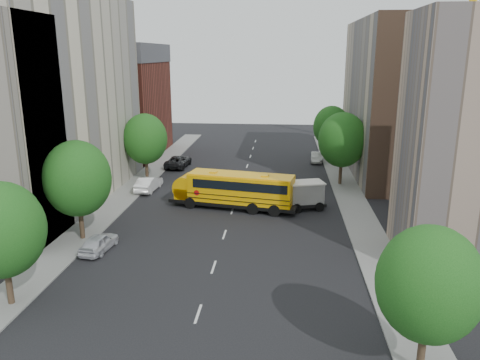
# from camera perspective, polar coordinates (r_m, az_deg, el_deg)

# --- Properties ---
(ground) EXTENTS (120.00, 120.00, 0.00)m
(ground) POSITION_cam_1_polar(r_m,az_deg,el_deg) (39.94, -1.55, -5.60)
(ground) COLOR black
(ground) RESTS_ON ground
(sidewalk_left) EXTENTS (3.00, 80.00, 0.12)m
(sidewalk_left) POSITION_cam_1_polar(r_m,az_deg,el_deg) (47.17, -14.85, -2.76)
(sidewalk_left) COLOR slate
(sidewalk_left) RESTS_ON ground
(sidewalk_right) EXTENTS (3.00, 80.00, 0.12)m
(sidewalk_right) POSITION_cam_1_polar(r_m,az_deg,el_deg) (44.93, 13.98, -3.60)
(sidewalk_right) COLOR slate
(sidewalk_right) RESTS_ON ground
(lane_markings) EXTENTS (0.15, 64.00, 0.01)m
(lane_markings) POSITION_cam_1_polar(r_m,az_deg,el_deg) (49.36, -0.19, -1.51)
(lane_markings) COLOR silver
(lane_markings) RESTS_ON ground
(building_left_cream) EXTENTS (10.00, 26.00, 20.00)m
(building_left_cream) POSITION_cam_1_polar(r_m,az_deg,el_deg) (48.78, -22.53, 9.13)
(building_left_cream) COLOR beige
(building_left_cream) RESTS_ON ground
(building_left_redbrick) EXTENTS (10.00, 15.00, 13.00)m
(building_left_redbrick) POSITION_cam_1_polar(r_m,az_deg,el_deg) (69.28, -13.88, 8.36)
(building_left_redbrick) COLOR maroon
(building_left_redbrick) RESTS_ON ground
(building_right_far) EXTENTS (10.00, 22.00, 18.00)m
(building_right_far) POSITION_cam_1_polar(r_m,az_deg,el_deg) (58.89, 18.75, 9.34)
(building_right_far) COLOR tan
(building_right_far) RESTS_ON ground
(building_right_sidewall) EXTENTS (10.10, 0.30, 18.00)m
(building_right_sidewall) POSITION_cam_1_polar(r_m,az_deg,el_deg) (48.30, 21.68, 7.97)
(building_right_sidewall) COLOR brown
(building_right_sidewall) RESTS_ON ground
(street_tree_0) EXTENTS (4.80, 4.80, 7.41)m
(street_tree_0) POSITION_cam_1_polar(r_m,az_deg,el_deg) (29.38, -27.08, -5.46)
(street_tree_0) COLOR #38281C
(street_tree_0) RESTS_ON ground
(street_tree_1) EXTENTS (5.12, 5.12, 7.90)m
(street_tree_1) POSITION_cam_1_polar(r_m,az_deg,el_deg) (37.67, -19.22, 0.16)
(street_tree_1) COLOR #38281C
(street_tree_1) RESTS_ON ground
(street_tree_2) EXTENTS (4.99, 4.99, 7.71)m
(street_tree_2) POSITION_cam_1_polar(r_m,az_deg,el_deg) (54.19, -11.49, 4.93)
(street_tree_2) COLOR #38281C
(street_tree_2) RESTS_ON ground
(street_tree_3) EXTENTS (4.61, 4.61, 7.11)m
(street_tree_3) POSITION_cam_1_polar(r_m,az_deg,el_deg) (22.37, 22.07, -11.71)
(street_tree_3) COLOR #38281C
(street_tree_3) RESTS_ON ground
(street_tree_4) EXTENTS (5.25, 5.25, 8.10)m
(street_tree_4) POSITION_cam_1_polar(r_m,az_deg,el_deg) (52.29, 12.36, 4.80)
(street_tree_4) COLOR #38281C
(street_tree_4) RESTS_ON ground
(street_tree_5) EXTENTS (4.86, 4.86, 7.51)m
(street_tree_5) POSITION_cam_1_polar(r_m,az_deg,el_deg) (64.12, 11.09, 6.39)
(street_tree_5) COLOR #38281C
(street_tree_5) RESTS_ON ground
(school_bus) EXTENTS (12.50, 5.04, 3.44)m
(school_bus) POSITION_cam_1_polar(r_m,az_deg,el_deg) (43.88, -0.92, -1.03)
(school_bus) COLOR black
(school_bus) RESTS_ON ground
(safari_truck) EXTENTS (6.51, 3.81, 2.64)m
(safari_truck) POSITION_cam_1_polar(r_m,az_deg,el_deg) (43.81, 6.40, -1.87)
(safari_truck) COLOR black
(safari_truck) RESTS_ON ground
(parked_car_0) EXTENTS (1.99, 4.10, 1.35)m
(parked_car_0) POSITION_cam_1_polar(r_m,az_deg,el_deg) (36.34, -16.83, -7.30)
(parked_car_0) COLOR silver
(parked_car_0) RESTS_ON ground
(parked_car_1) EXTENTS (1.98, 4.81, 1.55)m
(parked_car_1) POSITION_cam_1_polar(r_m,az_deg,el_deg) (50.71, -11.08, -0.44)
(parked_car_1) COLOR white
(parked_car_1) RESTS_ON ground
(parked_car_2) EXTENTS (2.82, 5.59, 1.52)m
(parked_car_2) POSITION_cam_1_polar(r_m,az_deg,el_deg) (60.70, -7.54, 2.26)
(parked_car_2) COLOR black
(parked_car_2) RESTS_ON ground
(parked_car_5) EXTENTS (1.61, 4.06, 1.32)m
(parked_car_5) POSITION_cam_1_polar(r_m,az_deg,el_deg) (63.79, 9.29, 2.73)
(parked_car_5) COLOR #979893
(parked_car_5) RESTS_ON ground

